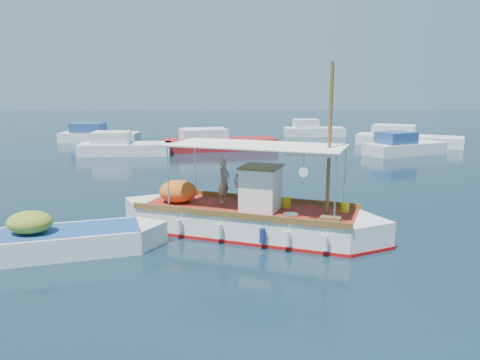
{
  "coord_description": "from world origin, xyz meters",
  "views": [
    {
      "loc": [
        -0.46,
        -14.38,
        4.78
      ],
      "look_at": [
        -0.75,
        0.0,
        1.85
      ],
      "focal_mm": 35.0,
      "sensor_mm": 36.0,
      "label": 1
    }
  ],
  "objects": [
    {
      "name": "bg_boat_e",
      "position": [
        12.13,
        23.46,
        0.49
      ],
      "size": [
        8.43,
        5.58,
        1.8
      ],
      "rotation": [
        0.0,
        0.0,
        -0.41
      ],
      "color": "silver",
      "rests_on": "ground"
    },
    {
      "name": "bg_boat_far_w",
      "position": [
        -13.48,
        25.29,
        0.49
      ],
      "size": [
        6.58,
        2.47,
        1.8
      ],
      "rotation": [
        0.0,
        0.0,
        -0.03
      ],
      "color": "silver",
      "rests_on": "ground"
    },
    {
      "name": "bg_boat_n",
      "position": [
        -2.93,
        20.51,
        0.49
      ],
      "size": [
        8.84,
        5.06,
        1.8
      ],
      "rotation": [
        0.0,
        0.0,
        0.29
      ],
      "color": "maroon",
      "rests_on": "ground"
    },
    {
      "name": "dinghy",
      "position": [
        -5.96,
        -1.64,
        0.31
      ],
      "size": [
        5.85,
        3.04,
        1.5
      ],
      "rotation": [
        0.0,
        0.0,
        0.32
      ],
      "color": "white",
      "rests_on": "ground"
    },
    {
      "name": "bg_boat_far_n",
      "position": [
        5.53,
        30.22,
        0.49
      ],
      "size": [
        5.76,
        2.54,
        1.8
      ],
      "rotation": [
        0.0,
        0.0,
        0.1
      ],
      "color": "silver",
      "rests_on": "ground"
    },
    {
      "name": "bg_boat_ne",
      "position": [
        10.3,
        18.35,
        0.49
      ],
      "size": [
        6.18,
        4.57,
        1.8
      ],
      "rotation": [
        0.0,
        0.0,
        0.46
      ],
      "color": "silver",
      "rests_on": "ground"
    },
    {
      "name": "bg_boat_nw",
      "position": [
        -9.31,
        17.86,
        0.49
      ],
      "size": [
        6.4,
        2.93,
        1.8
      ],
      "rotation": [
        0.0,
        0.0,
        0.09
      ],
      "color": "silver",
      "rests_on": "ground"
    },
    {
      "name": "ground",
      "position": [
        0.0,
        0.0,
        0.0
      ],
      "size": [
        160.0,
        160.0,
        0.0
      ],
      "primitive_type": "plane",
      "color": "black",
      "rests_on": "ground"
    },
    {
      "name": "fishing_caique",
      "position": [
        -0.58,
        0.34,
        0.49
      ],
      "size": [
        8.75,
        4.52,
        5.63
      ],
      "rotation": [
        0.0,
        0.0,
        -0.32
      ],
      "color": "white",
      "rests_on": "ground"
    }
  ]
}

